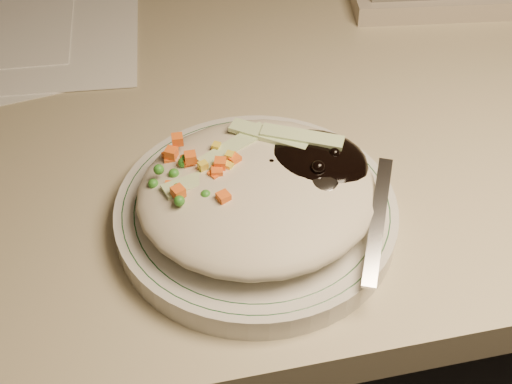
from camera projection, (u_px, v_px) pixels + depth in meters
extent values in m
cube|color=tan|center=(315.00, 80.00, 0.77)|extent=(1.40, 0.70, 0.04)
cylinder|color=silver|center=(256.00, 214.00, 0.59)|extent=(0.23, 0.23, 0.02)
torus|color=#144723|center=(256.00, 206.00, 0.58)|extent=(0.22, 0.22, 0.00)
torus|color=#144723|center=(256.00, 206.00, 0.58)|extent=(0.20, 0.20, 0.00)
ellipsoid|color=beige|center=(257.00, 193.00, 0.56)|extent=(0.19, 0.18, 0.04)
ellipsoid|color=black|center=(308.00, 167.00, 0.58)|extent=(0.10, 0.09, 0.03)
ellipsoid|color=orange|center=(197.00, 182.00, 0.57)|extent=(0.08, 0.08, 0.02)
sphere|color=black|center=(271.00, 166.00, 0.57)|extent=(0.01, 0.01, 0.01)
sphere|color=black|center=(304.00, 155.00, 0.58)|extent=(0.01, 0.01, 0.01)
sphere|color=black|center=(334.00, 154.00, 0.57)|extent=(0.01, 0.01, 0.01)
sphere|color=black|center=(321.00, 150.00, 0.58)|extent=(0.01, 0.01, 0.01)
sphere|color=black|center=(318.00, 168.00, 0.56)|extent=(0.01, 0.01, 0.01)
sphere|color=black|center=(304.00, 161.00, 0.57)|extent=(0.01, 0.01, 0.01)
sphere|color=black|center=(313.00, 151.00, 0.58)|extent=(0.01, 0.01, 0.01)
cube|color=orange|center=(190.00, 158.00, 0.56)|extent=(0.01, 0.01, 0.01)
cube|color=orange|center=(215.00, 183.00, 0.55)|extent=(0.01, 0.01, 0.01)
cube|color=orange|center=(171.00, 153.00, 0.57)|extent=(0.01, 0.01, 0.01)
cube|color=orange|center=(220.00, 164.00, 0.56)|extent=(0.01, 0.01, 0.01)
cube|color=orange|center=(217.00, 173.00, 0.55)|extent=(0.01, 0.01, 0.01)
cube|color=orange|center=(169.00, 157.00, 0.58)|extent=(0.01, 0.01, 0.01)
cube|color=orange|center=(187.00, 161.00, 0.56)|extent=(0.01, 0.01, 0.01)
cube|color=orange|center=(215.00, 176.00, 0.55)|extent=(0.01, 0.01, 0.01)
cube|color=orange|center=(234.00, 160.00, 0.56)|extent=(0.01, 0.01, 0.01)
cube|color=orange|center=(177.00, 140.00, 0.57)|extent=(0.01, 0.01, 0.01)
cube|color=orange|center=(178.00, 192.00, 0.54)|extent=(0.01, 0.01, 0.01)
cube|color=orange|center=(224.00, 198.00, 0.53)|extent=(0.01, 0.01, 0.01)
cube|color=orange|center=(170.00, 188.00, 0.55)|extent=(0.01, 0.01, 0.01)
cube|color=orange|center=(171.00, 161.00, 0.58)|extent=(0.01, 0.01, 0.01)
sphere|color=#388C28|center=(215.00, 169.00, 0.56)|extent=(0.01, 0.01, 0.01)
sphere|color=#388C28|center=(179.00, 201.00, 0.53)|extent=(0.01, 0.01, 0.01)
sphere|color=#388C28|center=(174.00, 174.00, 0.56)|extent=(0.01, 0.01, 0.01)
sphere|color=#388C28|center=(159.00, 169.00, 0.55)|extent=(0.01, 0.01, 0.01)
sphere|color=#388C28|center=(210.00, 166.00, 0.57)|extent=(0.01, 0.01, 0.01)
sphere|color=#388C28|center=(225.00, 195.00, 0.55)|extent=(0.01, 0.01, 0.01)
sphere|color=#388C28|center=(197.00, 178.00, 0.56)|extent=(0.01, 0.01, 0.01)
sphere|color=#388C28|center=(192.00, 197.00, 0.55)|extent=(0.01, 0.01, 0.01)
sphere|color=#388C28|center=(153.00, 184.00, 0.56)|extent=(0.01, 0.01, 0.01)
sphere|color=#388C28|center=(186.00, 159.00, 0.56)|extent=(0.01, 0.01, 0.01)
sphere|color=#388C28|center=(183.00, 162.00, 0.56)|extent=(0.01, 0.01, 0.01)
sphere|color=#388C28|center=(177.00, 188.00, 0.55)|extent=(0.01, 0.01, 0.01)
sphere|color=#388C28|center=(206.00, 195.00, 0.54)|extent=(0.01, 0.01, 0.01)
sphere|color=#388C28|center=(235.00, 149.00, 0.58)|extent=(0.01, 0.01, 0.01)
cube|color=yellow|center=(208.00, 166.00, 0.57)|extent=(0.01, 0.01, 0.01)
cube|color=yellow|center=(228.00, 167.00, 0.56)|extent=(0.01, 0.01, 0.01)
cube|color=yellow|center=(194.00, 165.00, 0.57)|extent=(0.01, 0.01, 0.01)
cube|color=yellow|center=(203.00, 166.00, 0.56)|extent=(0.01, 0.01, 0.01)
cube|color=yellow|center=(197.00, 180.00, 0.56)|extent=(0.01, 0.01, 0.01)
cube|color=yellow|center=(230.00, 156.00, 0.56)|extent=(0.01, 0.01, 0.01)
cube|color=yellow|center=(216.00, 147.00, 0.58)|extent=(0.01, 0.01, 0.01)
cube|color=yellow|center=(209.00, 179.00, 0.56)|extent=(0.01, 0.01, 0.01)
cube|color=#B2D18C|center=(235.00, 146.00, 0.58)|extent=(0.07, 0.05, 0.00)
cube|color=#B2D18C|center=(269.00, 135.00, 0.58)|extent=(0.06, 0.05, 0.00)
cube|color=#B2D18C|center=(205.00, 178.00, 0.55)|extent=(0.07, 0.03, 0.00)
cube|color=#B2D18C|center=(302.00, 137.00, 0.58)|extent=(0.07, 0.04, 0.00)
cube|color=#B2D18C|center=(265.00, 186.00, 0.55)|extent=(0.07, 0.02, 0.00)
cube|color=#B2D18C|center=(272.00, 155.00, 0.58)|extent=(0.06, 0.05, 0.00)
ellipsoid|color=silver|center=(319.00, 178.00, 0.56)|extent=(0.05, 0.06, 0.01)
cube|color=silver|center=(378.00, 220.00, 0.54)|extent=(0.06, 0.11, 0.03)
cube|color=white|center=(1.00, 39.00, 0.79)|extent=(0.32, 0.24, 0.00)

